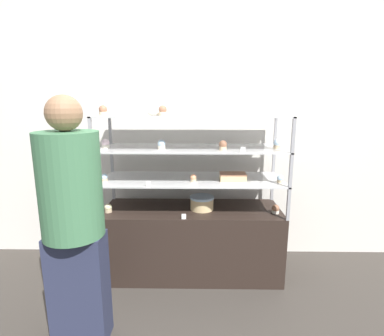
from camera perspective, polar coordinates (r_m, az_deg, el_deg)
ground_plane at (r=2.92m, az=0.00°, el=-19.04°), size 20.00×20.00×0.00m
back_wall at (r=2.92m, az=0.14°, el=8.00°), size 8.00×0.05×2.60m
display_base at (r=2.77m, az=0.00°, el=-13.64°), size 1.54×0.54×0.61m
display_riser_lower at (r=2.58m, az=0.00°, el=-2.34°), size 1.54×0.54×0.27m
display_riser_middle at (r=2.52m, az=0.00°, el=3.59°), size 1.54×0.54×0.27m
display_riser_upper at (r=2.50m, az=0.00°, el=9.71°), size 1.54×0.54×0.27m
layer_cake_centerpiece at (r=2.62m, az=1.90°, el=-6.64°), size 0.21×0.21×0.12m
sheet_cake_frosted at (r=2.54m, az=7.77°, el=-1.65°), size 0.22×0.14×0.06m
cupcake_0 at (r=2.65m, az=-15.66°, el=-7.39°), size 0.06×0.06×0.07m
cupcake_1 at (r=2.63m, az=15.63°, el=-7.57°), size 0.06×0.06×0.07m
price_tag_0 at (r=2.41m, az=-1.56°, el=-9.23°), size 0.04×0.00×0.04m
cupcake_2 at (r=2.60m, az=-16.33°, el=-1.75°), size 0.05×0.05×0.06m
cupcake_3 at (r=2.47m, az=0.26°, el=-1.93°), size 0.05×0.05×0.06m
cupcake_4 at (r=2.55m, az=16.45°, el=-2.01°), size 0.05×0.05×0.06m
price_tag_1 at (r=2.36m, az=-8.31°, el=-2.98°), size 0.04×0.00×0.04m
cupcake_5 at (r=2.58m, az=-16.11°, el=4.44°), size 0.06×0.06×0.08m
cupcake_6 at (r=2.44m, az=-5.81°, el=4.43°), size 0.06×0.06×0.08m
cupcake_7 at (r=2.40m, az=5.91°, el=4.29°), size 0.06×0.06×0.08m
cupcake_8 at (r=2.56m, az=15.93°, el=4.39°), size 0.06×0.06×0.08m
price_tag_2 at (r=2.30m, az=9.68°, el=3.45°), size 0.04×0.00×0.04m
cupcake_9 at (r=2.56m, az=-16.59°, el=10.43°), size 0.07×0.07×0.08m
cupcake_10 at (r=2.45m, az=-5.60°, el=10.82°), size 0.07×0.07×0.08m
cupcake_11 at (r=2.42m, az=5.38°, el=10.80°), size 0.07×0.07×0.08m
cupcake_12 at (r=2.48m, az=16.57°, el=10.39°), size 0.07×0.07×0.08m
price_tag_3 at (r=2.26m, az=7.92°, el=10.24°), size 0.04×0.00×0.04m
donut_glazed at (r=2.55m, az=-6.95°, el=10.32°), size 0.12×0.12×0.03m
customer_figure at (r=1.97m, az=-21.69°, el=-8.85°), size 0.36×0.36×1.56m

